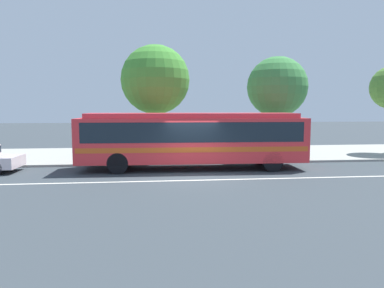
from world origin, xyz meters
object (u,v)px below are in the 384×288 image
Objects in this scene: transit_bus at (193,137)px; street_tree_near_stop at (155,80)px; pedestrian_waiting_near_sign at (210,142)px; street_tree_mid_block at (277,87)px; bus_stop_sign at (262,132)px.

street_tree_near_stop is at bearing 116.58° from transit_bus.
pedestrian_waiting_near_sign is at bearing 65.77° from transit_bus.
street_tree_near_stop reaches higher than street_tree_mid_block.
street_tree_near_stop is at bearing 163.75° from bus_stop_sign.
transit_bus is at bearing -156.02° from bus_stop_sign.
bus_stop_sign is at bearing -131.50° from street_tree_mid_block.
pedestrian_waiting_near_sign is (1.37, 3.05, -0.59)m from transit_bus.
transit_bus is at bearing -148.47° from street_tree_mid_block.
street_tree_mid_block is at bearing -1.58° from street_tree_near_stop.
transit_bus is 3.40m from pedestrian_waiting_near_sign.
street_tree_mid_block reaches higher than transit_bus.
bus_stop_sign is at bearing -22.52° from pedestrian_waiting_near_sign.
street_tree_near_stop is 1.10× the size of street_tree_mid_block.
street_tree_near_stop is at bearing 178.42° from street_tree_mid_block.
bus_stop_sign is 0.38× the size of street_tree_near_stop.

